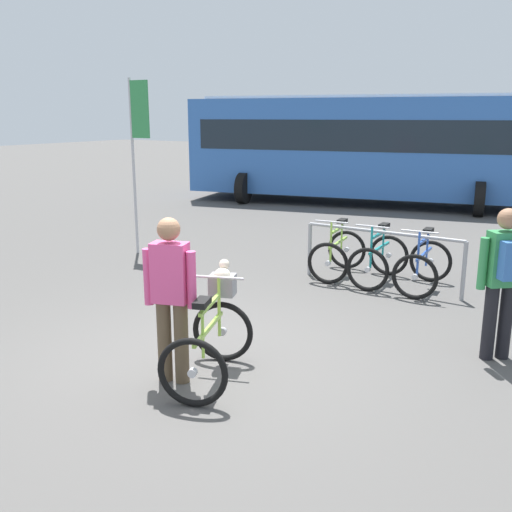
% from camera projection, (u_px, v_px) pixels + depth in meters
% --- Properties ---
extents(ground_plane, '(80.00, 80.00, 0.00)m').
position_uv_depth(ground_plane, '(203.00, 358.00, 6.22)').
color(ground_plane, '#514F4C').
extents(bike_rack_rail, '(2.51, 0.14, 0.88)m').
position_uv_depth(bike_rack_rail, '(382.00, 246.00, 8.65)').
color(bike_rack_rail, '#99999E').
rests_on(bike_rack_rail, ground).
extents(racked_bike_lime, '(0.78, 1.16, 0.97)m').
position_uv_depth(racked_bike_lime, '(338.00, 254.00, 9.29)').
color(racked_bike_lime, black).
rests_on(racked_bike_lime, ground).
extents(racked_bike_teal, '(0.69, 1.12, 0.97)m').
position_uv_depth(racked_bike_teal, '(379.00, 260.00, 8.92)').
color(racked_bike_teal, black).
rests_on(racked_bike_teal, ground).
extents(racked_bike_blue, '(0.72, 1.12, 0.97)m').
position_uv_depth(racked_bike_blue, '(423.00, 266.00, 8.54)').
color(racked_bike_blue, black).
rests_on(racked_bike_blue, ground).
extents(featured_bicycle, '(0.98, 1.26, 1.09)m').
position_uv_depth(featured_bicycle, '(212.00, 331.00, 5.68)').
color(featured_bicycle, black).
rests_on(featured_bicycle, ground).
extents(person_with_featured_bike, '(0.51, 0.29, 1.64)m').
position_uv_depth(person_with_featured_bike, '(171.00, 293.00, 5.48)').
color(person_with_featured_bike, brown).
rests_on(person_with_featured_bike, ground).
extents(pedestrian_with_backpack, '(0.47, 0.46, 1.64)m').
position_uv_depth(pedestrian_with_backpack, '(504.00, 275.00, 5.98)').
color(pedestrian_with_backpack, black).
rests_on(pedestrian_with_backpack, ground).
extents(bus_distant, '(10.30, 4.70, 3.08)m').
position_uv_depth(bus_distant, '(363.00, 143.00, 16.63)').
color(bus_distant, '#3366B7').
rests_on(bus_distant, ground).
extents(banner_flag, '(0.45, 0.05, 3.20)m').
position_uv_depth(banner_flag, '(137.00, 133.00, 10.32)').
color(banner_flag, '#B2B2B7').
rests_on(banner_flag, ground).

